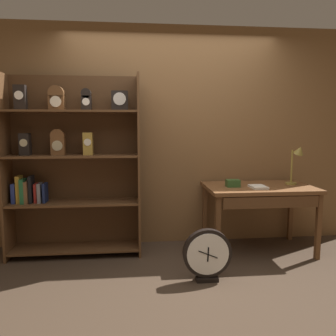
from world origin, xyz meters
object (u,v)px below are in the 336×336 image
at_px(desk_lamp, 297,159).
at_px(open_repair_manual, 258,187).
at_px(bookshelf, 70,164).
at_px(round_clock_large, 207,255).
at_px(toolbox_small, 233,183).
at_px(workbench, 259,194).

xyz_separation_m(desk_lamp, open_repair_manual, (-0.51, -0.16, -0.29)).
height_order(bookshelf, round_clock_large, bookshelf).
bearing_deg(desk_lamp, toolbox_small, -175.76).
xyz_separation_m(toolbox_small, open_repair_manual, (0.25, -0.10, -0.03)).
height_order(desk_lamp, open_repair_manual, desk_lamp).
xyz_separation_m(bookshelf, workbench, (2.10, -0.15, -0.34)).
distance_m(bookshelf, desk_lamp, 2.55).
xyz_separation_m(bookshelf, open_repair_manual, (2.04, -0.25, -0.25)).
relative_size(bookshelf, workbench, 1.65).
bearing_deg(round_clock_large, open_repair_manual, 39.87).
xyz_separation_m(bookshelf, desk_lamp, (2.55, -0.09, 0.04)).
xyz_separation_m(bookshelf, toolbox_small, (1.79, -0.15, -0.22)).
distance_m(desk_lamp, round_clock_large, 1.62).
distance_m(bookshelf, toolbox_small, 1.81).
distance_m(open_repair_manual, round_clock_large, 1.03).
relative_size(bookshelf, open_repair_manual, 9.00).
xyz_separation_m(toolbox_small, round_clock_large, (-0.43, -0.68, -0.55)).
relative_size(desk_lamp, open_repair_manual, 2.10).
bearing_deg(toolbox_small, workbench, 0.55).
bearing_deg(open_repair_manual, desk_lamp, 16.43).
xyz_separation_m(desk_lamp, toolbox_small, (-0.76, -0.06, -0.26)).
xyz_separation_m(open_repair_manual, round_clock_large, (-0.69, -0.57, -0.52)).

